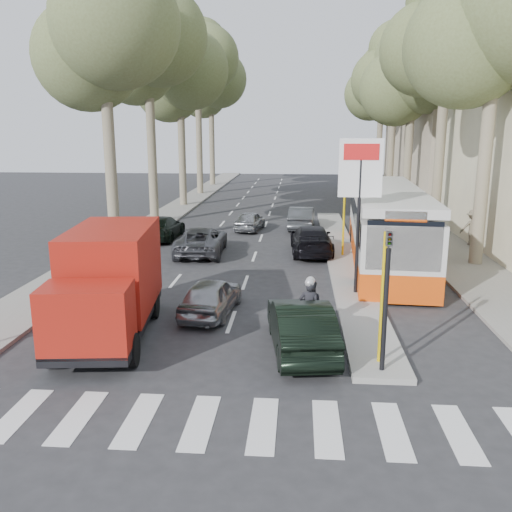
{
  "coord_description": "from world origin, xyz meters",
  "views": [
    {
      "loc": [
        1.14,
        -13.98,
        5.9
      ],
      "look_at": [
        -0.3,
        4.29,
        1.6
      ],
      "focal_mm": 38.0,
      "sensor_mm": 36.0,
      "label": 1
    }
  ],
  "objects": [
    {
      "name": "ground",
      "position": [
        0.0,
        0.0,
        0.0
      ],
      "size": [
        120.0,
        120.0,
        0.0
      ],
      "primitive_type": "plane",
      "color": "#28282B",
      "rests_on": "ground"
    },
    {
      "name": "sidewalk_right",
      "position": [
        8.6,
        25.0,
        0.06
      ],
      "size": [
        3.2,
        70.0,
        0.12
      ],
      "primitive_type": "cube",
      "color": "gray",
      "rests_on": "ground"
    },
    {
      "name": "median_left",
      "position": [
        -8.0,
        28.0,
        0.06
      ],
      "size": [
        2.4,
        64.0,
        0.12
      ],
      "primitive_type": "cube",
      "color": "gray",
      "rests_on": "ground"
    },
    {
      "name": "traffic_island",
      "position": [
        3.25,
        11.0,
        0.08
      ],
      "size": [
        1.5,
        26.0,
        0.16
      ],
      "primitive_type": "cube",
      "color": "gray",
      "rests_on": "ground"
    },
    {
      "name": "building_far",
      "position": [
        15.5,
        34.0,
        8.0
      ],
      "size": [
        11.0,
        20.0,
        16.0
      ],
      "primitive_type": "cube",
      "color": "#B7A88E",
      "rests_on": "ground"
    },
    {
      "name": "billboard",
      "position": [
        3.25,
        5.0,
        3.7
      ],
      "size": [
        1.5,
        12.1,
        5.6
      ],
      "color": "yellow",
      "rests_on": "ground"
    },
    {
      "name": "traffic_light_island",
      "position": [
        3.25,
        -1.5,
        2.49
      ],
      "size": [
        0.16,
        0.41,
        3.6
      ],
      "color": "black",
      "rests_on": "ground"
    },
    {
      "name": "tree_l_a",
      "position": [
        -7.87,
        12.11,
        10.38
      ],
      "size": [
        7.4,
        7.2,
        14.1
      ],
      "color": "#6B604C",
      "rests_on": "ground"
    },
    {
      "name": "tree_l_b",
      "position": [
        -7.97,
        20.11,
        11.07
      ],
      "size": [
        7.4,
        7.2,
        14.88
      ],
      "color": "#6B604C",
      "rests_on": "ground"
    },
    {
      "name": "tree_l_c",
      "position": [
        -7.77,
        28.11,
        10.04
      ],
      "size": [
        7.4,
        7.2,
        13.71
      ],
      "color": "#6B604C",
      "rests_on": "ground"
    },
    {
      "name": "tree_l_d",
      "position": [
        -7.87,
        36.11,
        11.76
      ],
      "size": [
        7.4,
        7.2,
        15.66
      ],
      "color": "#6B604C",
      "rests_on": "ground"
    },
    {
      "name": "tree_l_e",
      "position": [
        -7.97,
        44.11,
        10.73
      ],
      "size": [
        7.4,
        7.2,
        14.49
      ],
      "color": "#6B604C",
      "rests_on": "ground"
    },
    {
      "name": "tree_r_a",
      "position": [
        9.13,
        10.11,
        10.38
      ],
      "size": [
        7.4,
        7.2,
        14.1
      ],
      "color": "#6B604C",
      "rests_on": "ground"
    },
    {
      "name": "tree_r_b",
      "position": [
        9.23,
        18.11,
        11.42
      ],
      "size": [
        7.4,
        7.2,
        15.27
      ],
      "color": "#6B604C",
      "rests_on": "ground"
    },
    {
      "name": "tree_r_c",
      "position": [
        9.03,
        26.11,
        9.69
      ],
      "size": [
        7.4,
        7.2,
        13.32
      ],
      "color": "#6B604C",
      "rests_on": "ground"
    },
    {
      "name": "tree_r_d",
      "position": [
        9.13,
        34.11,
        11.07
      ],
      "size": [
        7.4,
        7.2,
        14.88
      ],
      "color": "#6B604C",
      "rests_on": "ground"
    },
    {
      "name": "tree_r_e",
      "position": [
        9.23,
        42.11,
        10.38
      ],
      "size": [
        7.4,
        7.2,
        14.1
      ],
      "color": "#6B604C",
      "rests_on": "ground"
    },
    {
      "name": "silver_hatchback",
      "position": [
        -1.64,
        2.7,
        0.61
      ],
      "size": [
        1.85,
        3.73,
        1.22
      ],
      "primitive_type": "imported",
      "rotation": [
        0.0,
        0.0,
        3.03
      ],
      "color": "#96989E",
      "rests_on": "ground"
    },
    {
      "name": "dark_hatchback",
      "position": [
        1.26,
        -0.07,
        0.71
      ],
      "size": [
        2.08,
        4.49,
        1.42
      ],
      "primitive_type": "imported",
      "rotation": [
        0.0,
        0.0,
        3.28
      ],
      "color": "black",
      "rests_on": "ground"
    },
    {
      "name": "queue_car_a",
      "position": [
        -3.5,
        11.35,
        0.66
      ],
      "size": [
        2.35,
        4.8,
        1.31
      ],
      "primitive_type": "imported",
      "rotation": [
        0.0,
        0.0,
        3.18
      ],
      "color": "#484A4F",
      "rests_on": "ground"
    },
    {
      "name": "queue_car_b",
      "position": [
        1.8,
        11.83,
        0.69
      ],
      "size": [
        2.15,
        4.83,
        1.38
      ],
      "primitive_type": "imported",
      "rotation": [
        0.0,
        0.0,
        3.19
      ],
      "color": "black",
      "rests_on": "ground"
    },
    {
      "name": "queue_car_c",
      "position": [
        -1.72,
        17.78,
        0.58
      ],
      "size": [
        1.81,
        3.57,
        1.16
      ],
      "primitive_type": "imported",
      "rotation": [
        0.0,
        0.0,
        3.01
      ],
      "color": "gray",
      "rests_on": "ground"
    },
    {
      "name": "queue_car_d",
      "position": [
        1.35,
        18.58,
        0.67
      ],
      "size": [
        1.67,
        4.17,
        1.35
      ],
      "primitive_type": "imported",
      "rotation": [
        0.0,
        0.0,
        3.08
      ],
      "color": "#44474A",
      "rests_on": "ground"
    },
    {
      "name": "queue_car_e",
      "position": [
        -6.3,
        14.75,
        0.64
      ],
      "size": [
        1.89,
        4.47,
        1.29
      ],
      "primitive_type": "imported",
      "rotation": [
        0.0,
        0.0,
        3.12
      ],
      "color": "black",
      "rests_on": "ground"
    },
    {
      "name": "red_truck",
      "position": [
        -4.22,
        0.56,
        1.64
      ],
      "size": [
        2.83,
        6.04,
        3.11
      ],
      "rotation": [
        0.0,
        0.0,
        0.11
      ],
      "color": "black",
      "rests_on": "ground"
    },
    {
      "name": "city_bus",
      "position": [
        5.07,
        10.24,
        1.79
      ],
      "size": [
        3.64,
        13.04,
        3.39
      ],
      "rotation": [
        0.0,
        0.0,
        -0.07
      ],
      "color": "#E0490C",
      "rests_on": "ground"
    },
    {
      "name": "motorcycle",
      "position": [
        1.52,
        1.17,
        0.8
      ],
      "size": [
        0.77,
        2.07,
        1.76
      ],
      "rotation": [
        0.0,
        0.0,
        -0.08
      ],
      "color": "black",
      "rests_on": "ground"
    },
    {
      "name": "pedestrian_far",
      "position": [
        10.0,
        13.95,
        1.03
      ],
      "size": [
        1.19,
        0.55,
        1.81
      ],
      "primitive_type": "imported",
      "rotation": [
        0.0,
        0.0,
        3.11
      ],
      "color": "#605848",
      "rests_on": "sidewalk_right"
    }
  ]
}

